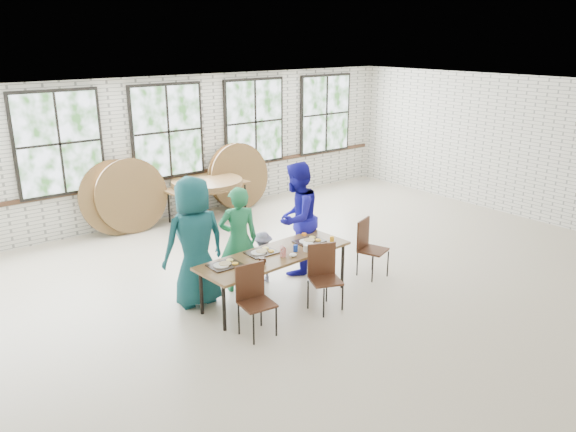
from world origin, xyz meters
The scene contains 13 objects.
room centered at (0.00, 4.44, 1.83)m, with size 12.00×12.00×12.00m.
dining_table centered at (-0.67, -0.15, 0.69)m, with size 2.45×0.96×0.74m.
chair_near_left centered at (-1.46, -0.73, 0.56)m, with size 0.46×0.45×0.95m.
chair_near_right centered at (-0.25, -0.74, 0.56)m, with size 0.54×0.54×0.95m.
chair_spare centered at (1.08, -0.33, 0.56)m, with size 0.53×0.52×0.95m.
adult_teal centered at (-1.63, 0.50, 0.96)m, with size 0.94×0.61×1.92m, color #15534F.
adult_green centered at (-0.88, 0.50, 0.83)m, with size 0.60×0.40×1.65m, color #217D4A.
toddler centered at (-0.43, 0.50, 0.42)m, with size 0.54×0.31×0.84m, color #171543.
adult_blue centered at (0.26, 0.50, 0.93)m, with size 0.91×0.71×1.86m, color #19169C.
storage_table centered at (0.56, 3.88, 0.69)m, with size 1.86×0.90×0.74m.
tabletop_clutter centered at (-0.59, -0.18, 0.77)m, with size 2.02×0.61×0.11m.
round_tops_stacked centered at (0.56, 3.88, 0.80)m, with size 1.50×1.50×0.13m.
round_tops_leaning centered at (0.18, 4.15, 0.74)m, with size 4.35×0.46×1.49m.
Camera 1 is at (-5.24, -6.23, 3.77)m, focal length 35.00 mm.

